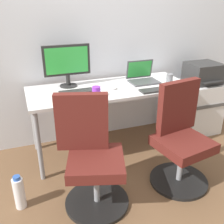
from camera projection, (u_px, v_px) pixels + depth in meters
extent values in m
plane|color=brown|center=(111.00, 148.00, 3.03)|extent=(5.28, 5.28, 0.00)
cube|color=silver|center=(97.00, 27.00, 2.85)|extent=(4.40, 0.04, 2.60)
cube|color=silver|center=(110.00, 89.00, 2.73)|extent=(1.69, 0.67, 0.03)
cylinder|color=gray|center=(39.00, 147.00, 2.38)|extent=(0.04, 0.04, 0.71)
cylinder|color=gray|center=(187.00, 120.00, 2.89)|extent=(0.04, 0.04, 0.71)
cylinder|color=gray|center=(34.00, 121.00, 2.87)|extent=(0.04, 0.04, 0.71)
cylinder|color=gray|center=(161.00, 102.00, 3.38)|extent=(0.04, 0.04, 0.71)
cylinder|color=black|center=(97.00, 201.00, 2.23)|extent=(0.54, 0.54, 0.03)
cylinder|color=gray|center=(97.00, 184.00, 2.15)|extent=(0.05, 0.05, 0.34)
cube|color=#591E19|center=(96.00, 162.00, 2.06)|extent=(0.55, 0.55, 0.09)
cube|color=#591E19|center=(82.00, 122.00, 2.08)|extent=(0.42, 0.19, 0.48)
cylinder|color=black|center=(178.00, 180.00, 2.48)|extent=(0.54, 0.54, 0.03)
cylinder|color=gray|center=(180.00, 164.00, 2.40)|extent=(0.05, 0.05, 0.34)
cube|color=#591E19|center=(183.00, 144.00, 2.32)|extent=(0.51, 0.51, 0.09)
cube|color=#591E19|center=(178.00, 106.00, 2.37)|extent=(0.43, 0.14, 0.48)
cube|color=silver|center=(198.00, 106.00, 3.33)|extent=(0.46, 0.46, 0.64)
cube|color=#4C4C4C|center=(212.00, 106.00, 3.09)|extent=(0.41, 0.01, 0.04)
cube|color=#2D2D2D|center=(203.00, 73.00, 3.15)|extent=(0.38, 0.34, 0.24)
cube|color=#262626|center=(213.00, 82.00, 3.01)|extent=(0.27, 0.06, 0.01)
cylinder|color=white|center=(19.00, 193.00, 2.14)|extent=(0.09, 0.09, 0.28)
cylinder|color=#2D59B2|center=(16.00, 178.00, 2.07)|extent=(0.06, 0.06, 0.03)
cylinder|color=#262626|center=(69.00, 86.00, 2.76)|extent=(0.18, 0.18, 0.01)
cylinder|color=#262626|center=(68.00, 80.00, 2.74)|extent=(0.04, 0.04, 0.11)
cube|color=#262626|center=(67.00, 60.00, 2.65)|extent=(0.48, 0.03, 0.31)
cube|color=green|center=(67.00, 61.00, 2.63)|extent=(0.43, 0.00, 0.26)
cube|color=#4C4C51|center=(144.00, 82.00, 2.87)|extent=(0.31, 0.22, 0.02)
cube|color=#4C4C51|center=(139.00, 69.00, 2.93)|extent=(0.31, 0.04, 0.21)
cube|color=green|center=(140.00, 69.00, 2.92)|extent=(0.28, 0.03, 0.18)
cube|color=#2D2D2D|center=(77.00, 92.00, 2.58)|extent=(0.34, 0.12, 0.02)
cube|color=#2D2D2D|center=(156.00, 90.00, 2.63)|extent=(0.34, 0.12, 0.02)
ellipsoid|color=silver|center=(113.00, 88.00, 2.67)|extent=(0.06, 0.10, 0.03)
ellipsoid|color=silver|center=(180.00, 87.00, 2.70)|extent=(0.06, 0.10, 0.03)
cylinder|color=purple|center=(96.00, 91.00, 2.48)|extent=(0.08, 0.08, 0.09)
cylinder|color=slate|center=(169.00, 79.00, 2.83)|extent=(0.07, 0.07, 0.10)
cube|color=orange|center=(67.00, 99.00, 2.37)|extent=(0.21, 0.15, 0.03)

